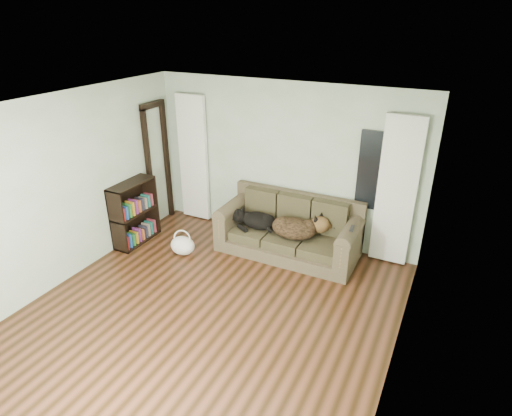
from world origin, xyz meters
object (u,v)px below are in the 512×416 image
at_px(sofa, 288,227).
at_px(tote_bag, 183,245).
at_px(dog_shepherd, 297,228).
at_px(bookshelf, 135,214).
at_px(dog_black_lab, 256,220).

xyz_separation_m(sofa, tote_bag, (-1.48, -0.78, -0.29)).
bearing_deg(dog_shepherd, bookshelf, 13.96).
bearing_deg(bookshelf, dog_black_lab, 26.99).
bearing_deg(dog_black_lab, sofa, 9.22).
bearing_deg(sofa, dog_shepherd, -14.51).
height_order(sofa, dog_black_lab, sofa).
relative_size(dog_shepherd, tote_bag, 1.80).
distance_m(sofa, dog_shepherd, 0.17).
distance_m(dog_black_lab, bookshelf, 2.01).
height_order(sofa, tote_bag, sofa).
bearing_deg(dog_shepherd, sofa, -16.26).
bearing_deg(tote_bag, sofa, 27.82).
height_order(dog_shepherd, tote_bag, dog_shepherd).
bearing_deg(tote_bag, dog_black_lab, 38.44).
distance_m(dog_black_lab, tote_bag, 1.24).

